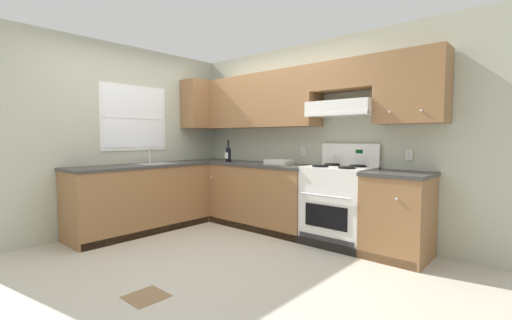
{
  "coord_description": "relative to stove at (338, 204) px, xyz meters",
  "views": [
    {
      "loc": [
        3.0,
        -2.45,
        1.27
      ],
      "look_at": [
        0.21,
        0.7,
        1.0
      ],
      "focal_mm": 24.25,
      "sensor_mm": 36.0,
      "label": 1
    }
  ],
  "objects": [
    {
      "name": "counter_back_run",
      "position": [
        -0.99,
        -0.01,
        -0.03
      ],
      "size": [
        3.6,
        0.65,
        0.91
      ],
      "color": "olive",
      "rests_on": "ground_plane"
    },
    {
      "name": "wall_back",
      "position": [
        -0.64,
        0.27,
        1.0
      ],
      "size": [
        4.68,
        0.57,
        2.55
      ],
      "color": "#B7BAA3",
      "rests_on": "ground_plane"
    },
    {
      "name": "floor_accent_tile",
      "position": [
        -0.48,
        -2.27,
        -0.48
      ],
      "size": [
        0.3,
        0.3,
        0.01
      ],
      "primitive_type": "cube",
      "color": "olive",
      "rests_on": "ground_plane"
    },
    {
      "name": "wall_left",
      "position": [
        -2.63,
        -1.03,
        0.87
      ],
      "size": [
        0.47,
        4.0,
        2.55
      ],
      "color": "#B7BAA3",
      "rests_on": "ground_plane"
    },
    {
      "name": "counter_left_run",
      "position": [
        -2.28,
        -1.25,
        -0.02
      ],
      "size": [
        0.63,
        1.91,
        1.13
      ],
      "color": "olive",
      "rests_on": "ground_plane"
    },
    {
      "name": "stove",
      "position": [
        0.0,
        0.0,
        0.0
      ],
      "size": [
        0.76,
        0.62,
        1.2
      ],
      "color": "white",
      "rests_on": "ground_plane"
    },
    {
      "name": "wine_bottle",
      "position": [
        -1.79,
        -0.09,
        0.56
      ],
      "size": [
        0.08,
        0.08,
        0.32
      ],
      "color": "black",
      "rests_on": "counter_back_run"
    },
    {
      "name": "bowl",
      "position": [
        -0.9,
        -0.0,
        0.45
      ],
      "size": [
        0.37,
        0.21,
        0.06
      ],
      "color": "beige",
      "rests_on": "counter_back_run"
    },
    {
      "name": "ground_plane",
      "position": [
        -1.04,
        -1.25,
        -0.48
      ],
      "size": [
        7.04,
        7.04,
        0.0
      ],
      "primitive_type": "plane",
      "color": "beige"
    }
  ]
}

